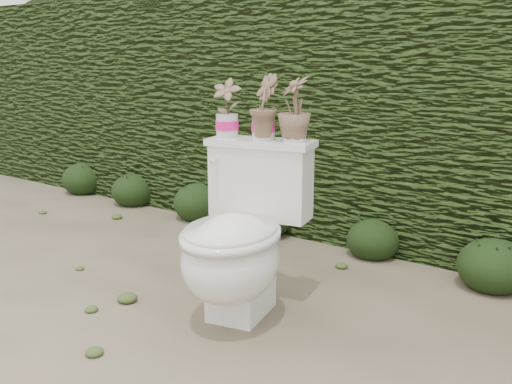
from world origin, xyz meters
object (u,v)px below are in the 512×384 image
Objects in this scene: potted_plant_left at (227,110)px; potted_plant_right at (294,111)px; potted_plant_center at (263,109)px; toilet at (239,241)px.

potted_plant_right is at bearing -4.67° from potted_plant_left.
potted_plant_left is at bearing -131.16° from potted_plant_right.
potted_plant_center reaches higher than potted_plant_right.
potted_plant_right is at bearing 55.63° from toilet.
potted_plant_center is at bearing -4.67° from potted_plant_left.
toilet is 0.61m from potted_plant_center.
potted_plant_left is (-0.22, 0.20, 0.55)m from toilet.
toilet is at bearing 154.03° from potted_plant_center.
potted_plant_center reaches higher than toilet.
potted_plant_right is at bearing -112.77° from potted_plant_center.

